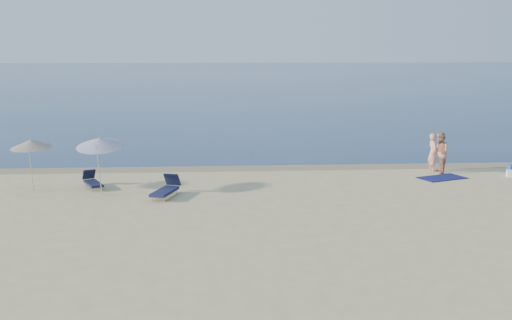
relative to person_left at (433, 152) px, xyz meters
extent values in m
cube|color=#0C274C|center=(-4.29, 81.86, -0.87)|extent=(240.00, 160.00, 0.01)
cube|color=#847254|center=(-4.29, 1.26, -0.87)|extent=(240.00, 1.60, 0.00)
imported|color=#DF9D7D|center=(0.00, 0.00, 0.00)|extent=(0.46, 0.66, 1.74)
imported|color=tan|center=(0.15, -0.48, 0.05)|extent=(0.79, 0.96, 1.84)
cube|color=#0E1147|center=(-0.10, -1.58, -0.85)|extent=(2.26, 1.76, 0.03)
cube|color=white|center=(3.02, -1.46, -0.73)|extent=(0.39, 0.35, 0.29)
cylinder|color=silver|center=(-14.31, -3.93, 0.14)|extent=(0.11, 0.44, 2.08)
cone|color=white|center=(-14.31, -3.53, 1.15)|extent=(2.09, 2.11, 0.66)
sphere|color=silver|center=(-14.31, -3.53, 1.33)|extent=(0.06, 0.06, 0.06)
cylinder|color=silver|center=(-17.12, -2.96, 0.05)|extent=(0.12, 0.21, 1.93)
cone|color=beige|center=(-17.12, -2.78, 1.01)|extent=(2.12, 2.13, 0.45)
sphere|color=silver|center=(-17.12, -2.78, 1.18)|extent=(0.06, 0.06, 0.06)
cube|color=#121632|center=(-14.80, -2.59, -0.67)|extent=(1.02, 1.44, 0.09)
cube|color=#121632|center=(-15.08, -1.98, -0.42)|extent=(0.59, 0.51, 0.44)
cylinder|color=#A5A5AD|center=(-14.62, -2.51, -0.77)|extent=(0.03, 0.03, 0.20)
cube|color=#151A3A|center=(-11.82, -4.37, -0.63)|extent=(1.06, 1.71, 0.11)
cube|color=#151A3A|center=(-11.57, -3.61, -0.34)|extent=(0.68, 0.55, 0.52)
cylinder|color=#A5A5AD|center=(-11.60, -4.44, -0.75)|extent=(0.03, 0.03, 0.24)
camera|label=1|loc=(-9.89, -28.15, 4.90)|focal=45.00mm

